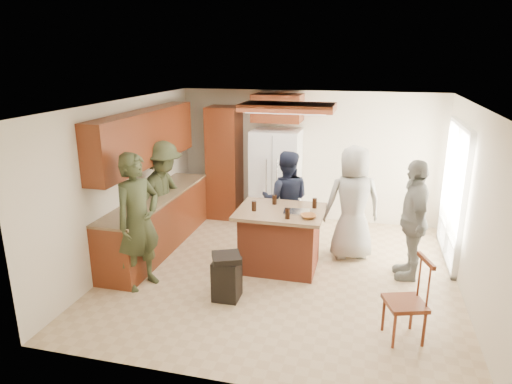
% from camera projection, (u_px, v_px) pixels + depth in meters
% --- Properties ---
extents(person_front_left, '(0.75, 0.85, 1.92)m').
position_uv_depth(person_front_left, '(138.00, 222.00, 6.21)').
color(person_front_left, '#323921').
rests_on(person_front_left, ground).
extents(person_behind_left, '(0.86, 0.59, 1.66)m').
position_uv_depth(person_behind_left, '(286.00, 200.00, 7.54)').
color(person_behind_left, '#171D2F').
rests_on(person_behind_left, ground).
extents(person_behind_right, '(1.03, 0.83, 1.82)m').
position_uv_depth(person_behind_right, '(353.00, 203.00, 7.13)').
color(person_behind_right, gray).
rests_on(person_behind_right, ground).
extents(person_side_right, '(0.61, 1.07, 1.76)m').
position_uv_depth(person_side_right, '(413.00, 220.00, 6.49)').
color(person_side_right, gray).
rests_on(person_side_right, ground).
extents(person_counter, '(0.80, 1.26, 1.81)m').
position_uv_depth(person_counter, '(164.00, 195.00, 7.55)').
color(person_counter, '#303720').
rests_on(person_counter, ground).
extents(left_cabinetry, '(0.64, 3.00, 2.30)m').
position_uv_depth(left_cabinetry, '(154.00, 193.00, 7.47)').
color(left_cabinetry, maroon).
rests_on(left_cabinetry, ground).
extents(back_wall_units, '(1.80, 0.60, 2.45)m').
position_uv_depth(back_wall_units, '(237.00, 150.00, 8.81)').
color(back_wall_units, maroon).
rests_on(back_wall_units, ground).
extents(refrigerator, '(0.90, 0.76, 1.80)m').
position_uv_depth(refrigerator, '(276.00, 177.00, 8.69)').
color(refrigerator, white).
rests_on(refrigerator, ground).
extents(kitchen_island, '(1.28, 1.03, 0.93)m').
position_uv_depth(kitchen_island, '(280.00, 238.00, 6.89)').
color(kitchen_island, brown).
rests_on(kitchen_island, ground).
extents(island_items, '(1.00, 0.67, 0.15)m').
position_uv_depth(island_items, '(295.00, 211.00, 6.60)').
color(island_items, silver).
rests_on(island_items, kitchen_island).
extents(trash_bin, '(0.48, 0.48, 0.63)m').
position_uv_depth(trash_bin, '(227.00, 276.00, 6.04)').
color(trash_bin, black).
rests_on(trash_bin, ground).
extents(spindle_chair, '(0.53, 0.53, 0.99)m').
position_uv_depth(spindle_chair, '(407.00, 303.00, 5.14)').
color(spindle_chair, maroon).
rests_on(spindle_chair, ground).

